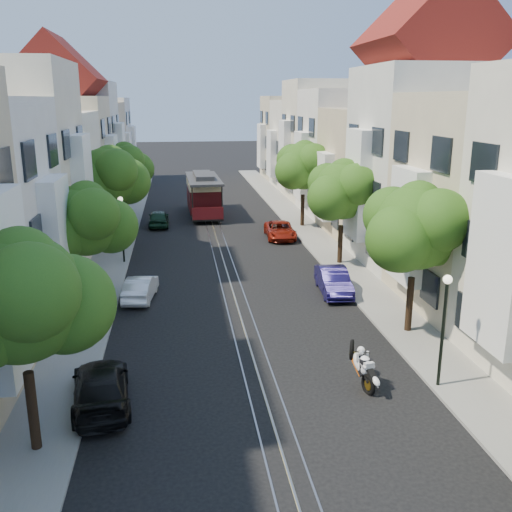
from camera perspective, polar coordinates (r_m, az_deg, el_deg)
name	(u,v)px	position (r m, az deg, el deg)	size (l,w,h in m)	color
ground	(217,238)	(42.84, -3.95, 1.80)	(200.00, 200.00, 0.00)	black
sidewalk_east	(311,234)	(43.90, 5.54, 2.18)	(2.50, 80.00, 0.12)	gray
sidewalk_west	(118,241)	(42.97, -13.64, 1.52)	(2.50, 80.00, 0.12)	gray
rail_left	(209,238)	(42.81, -4.68, 1.79)	(0.06, 80.00, 0.02)	gray
rail_slot	(217,238)	(42.84, -3.95, 1.81)	(0.06, 80.00, 0.02)	gray
rail_right	(224,238)	(42.88, -3.22, 1.84)	(0.06, 80.00, 0.02)	gray
lane_line	(217,238)	(42.84, -3.95, 1.80)	(0.08, 80.00, 0.01)	tan
townhouses_east	(373,166)	(44.24, 11.64, 8.78)	(7.75, 72.00, 12.00)	beige
townhouses_west	(45,173)	(42.74, -20.31, 7.78)	(7.75, 72.00, 11.76)	silver
tree_e_b	(417,229)	(25.23, 15.78, 2.59)	(4.93, 4.08, 6.68)	black
tree_e_c	(343,192)	(35.42, 8.73, 6.35)	(4.84, 3.99, 6.52)	black
tree_e_d	(304,167)	(45.93, 4.85, 8.88)	(5.01, 4.16, 6.85)	black
tree_w_a	(22,301)	(16.99, -22.37, -4.19)	(4.93, 4.08, 6.68)	black
tree_w_b	(87,222)	(28.44, -16.57, 3.25)	(4.72, 3.87, 6.27)	black
tree_w_c	(110,178)	(39.09, -14.35, 7.60)	(5.13, 4.28, 7.09)	black
tree_w_d	(125,166)	(50.01, -13.00, 8.77)	(4.84, 3.99, 6.52)	black
lamp_east	(444,314)	(21.04, 18.32, -5.54)	(0.32, 0.32, 4.16)	black
lamp_west	(122,220)	(36.45, -13.30, 3.57)	(0.32, 0.32, 4.16)	black
sportbike_rider	(362,365)	(21.17, 10.56, -10.65)	(0.71, 2.02, 1.62)	black
cable_car	(204,193)	(51.17, -5.27, 6.33)	(3.02, 8.95, 3.41)	black
parked_car_e_mid	(334,281)	(30.78, 7.76, -2.49)	(1.45, 4.17, 1.37)	#110D41
parked_car_e_far	(280,230)	(42.59, 2.42, 2.59)	(2.05, 4.45, 1.24)	maroon
parked_car_w_near	(101,387)	(20.51, -15.24, -12.52)	(1.88, 4.62, 1.34)	black
parked_car_w_mid	(141,288)	(30.25, -11.47, -3.13)	(1.31, 3.75, 1.24)	white
parked_car_w_far	(159,218)	(47.25, -9.71, 3.75)	(1.60, 3.97, 1.35)	#14321F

